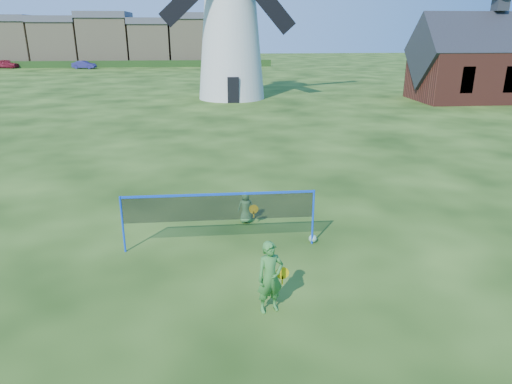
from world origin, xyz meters
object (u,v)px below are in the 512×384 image
at_px(windmill, 231,26).
at_px(player_boy, 246,207).
at_px(play_ball, 313,239).
at_px(car_right, 84,65).
at_px(badminton_net, 219,208).
at_px(car_left, 7,64).
at_px(chapel, 491,64).
at_px(player_girl, 270,277).

distance_m(windmill, player_boy, 27.60).
xyz_separation_m(windmill, play_ball, (0.85, -28.64, -5.73)).
relative_size(windmill, car_right, 4.66).
distance_m(windmill, badminton_net, 29.15).
distance_m(player_boy, play_ball, 2.37).
height_order(badminton_net, car_left, badminton_net).
height_order(play_ball, car_left, car_left).
bearing_deg(car_left, badminton_net, -137.89).
relative_size(windmill, chapel, 1.31).
height_order(player_boy, car_left, car_left).
bearing_deg(windmill, badminton_net, -93.37).
relative_size(badminton_net, player_boy, 5.15).
distance_m(player_girl, play_ball, 3.56).
relative_size(chapel, car_right, 3.55).
relative_size(player_boy, play_ball, 4.46).
bearing_deg(chapel, car_right, 137.98).
bearing_deg(car_right, car_left, 90.30).
bearing_deg(car_right, play_ball, -150.69).
bearing_deg(windmill, car_right, 121.04).
height_order(car_left, car_right, car_left).
bearing_deg(player_boy, car_right, -77.89).
height_order(chapel, play_ball, chapel).
xyz_separation_m(windmill, car_right, (-20.77, 34.51, -5.27)).
bearing_deg(play_ball, windmill, 91.69).
bearing_deg(windmill, player_boy, -91.85).
height_order(windmill, play_ball, windmill).
bearing_deg(car_right, player_girl, -152.76).
bearing_deg(badminton_net, play_ball, 1.79).
height_order(windmill, player_girl, windmill).
xyz_separation_m(play_ball, car_left, (-33.70, 65.31, 0.54)).
bearing_deg(windmill, play_ball, -88.31).
xyz_separation_m(badminton_net, play_ball, (2.54, 0.08, -1.03)).
relative_size(windmill, badminton_net, 3.22).
height_order(badminton_net, player_boy, badminton_net).
xyz_separation_m(play_ball, car_right, (-21.61, 63.15, 0.47)).
distance_m(chapel, car_right, 56.31).
relative_size(play_ball, car_left, 0.06).
xyz_separation_m(windmill, car_left, (-32.85, 36.67, -5.19)).
height_order(windmill, player_boy, windmill).
distance_m(play_ball, car_right, 66.75).
height_order(player_girl, car_left, player_girl).
relative_size(player_girl, player_boy, 1.58).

